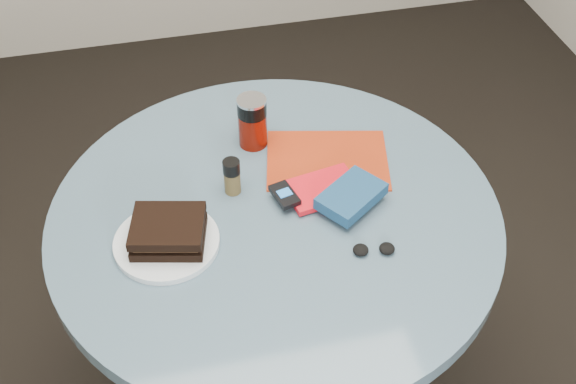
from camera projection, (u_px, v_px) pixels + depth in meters
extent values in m
cylinder|color=black|center=(277.00, 314.00, 1.85)|extent=(0.11, 0.11, 0.68)
cylinder|color=#40596A|center=(275.00, 217.00, 1.61)|extent=(1.00, 1.00, 0.04)
cylinder|color=silver|center=(167.00, 242.00, 1.51)|extent=(0.28, 0.28, 0.01)
cube|color=black|center=(169.00, 236.00, 1.50)|extent=(0.17, 0.16, 0.02)
cube|color=#3B2616|center=(168.00, 231.00, 1.49)|extent=(0.15, 0.14, 0.01)
cube|color=black|center=(167.00, 226.00, 1.48)|extent=(0.17, 0.16, 0.02)
cylinder|color=#630F04|center=(253.00, 129.00, 1.73)|extent=(0.09, 0.09, 0.09)
cylinder|color=black|center=(252.00, 108.00, 1.68)|extent=(0.09, 0.09, 0.04)
cylinder|color=silver|center=(251.00, 101.00, 1.67)|extent=(0.09, 0.09, 0.01)
cylinder|color=#504222|center=(232.00, 182.00, 1.62)|extent=(0.04, 0.04, 0.06)
cylinder|color=black|center=(231.00, 167.00, 1.59)|extent=(0.04, 0.04, 0.03)
cube|color=maroon|center=(327.00, 160.00, 1.71)|extent=(0.33, 0.27, 0.01)
cube|color=red|center=(322.00, 189.00, 1.62)|extent=(0.18, 0.14, 0.01)
cube|color=navy|center=(351.00, 196.00, 1.58)|extent=(0.17, 0.16, 0.03)
cube|color=black|center=(285.00, 195.00, 1.59)|extent=(0.06, 0.09, 0.01)
cube|color=#215FA6|center=(285.00, 193.00, 1.59)|extent=(0.03, 0.03, 0.00)
ellipsoid|color=black|center=(361.00, 250.00, 1.50)|extent=(0.04, 0.04, 0.02)
ellipsoid|color=black|center=(387.00, 249.00, 1.50)|extent=(0.04, 0.04, 0.02)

